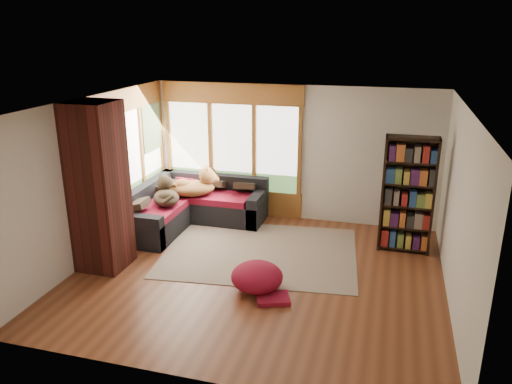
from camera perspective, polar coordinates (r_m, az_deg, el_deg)
The scene contains 17 objects.
floor at distance 7.76m, azimuth 0.18°, elevation -9.35°, with size 5.50×5.50×0.00m, color brown.
ceiling at distance 6.94m, azimuth 0.20°, elevation 10.01°, with size 5.50×5.50×0.00m, color white.
wall_back at distance 9.58m, azimuth 4.16°, elevation 4.40°, with size 5.50×0.04×2.60m, color silver.
wall_front at distance 5.06m, azimuth -7.41°, elevation -8.98°, with size 5.50×0.04×2.60m, color silver.
wall_left at distance 8.37m, azimuth -18.29°, elevation 1.41°, with size 0.04×5.00×2.60m, color silver.
wall_right at distance 7.08m, azimuth 22.22°, elevation -2.11°, with size 0.04×5.00×2.60m, color silver.
windows_back at distance 9.84m, azimuth -2.75°, elevation 5.11°, with size 2.82×0.10×1.90m.
windows_left at distance 9.32m, azimuth -14.16°, elevation 3.80°, with size 0.10×2.62×1.90m.
roller_blind at distance 9.93m, azimuth -11.86°, elevation 7.22°, with size 0.03×0.72×0.90m, color #5D784F.
brick_chimney at distance 7.90m, azimuth -17.55°, elevation 0.50°, with size 0.70×0.70×2.60m, color #471914.
sectional_sofa at distance 9.71m, azimuth -8.31°, elevation -1.70°, with size 2.20×2.20×0.80m.
area_rug at distance 8.45m, azimuth 0.48°, elevation -6.85°, with size 3.18×2.43×0.01m, color beige.
bookshelf at distance 8.54m, azimuth 16.93°, elevation -0.36°, with size 0.84×0.28×1.96m.
pouf at distance 7.24m, azimuth 0.11°, elevation -9.59°, with size 0.75×0.75×0.41m, color maroon.
dog_tan at distance 9.52m, azimuth -6.86°, elevation 0.98°, with size 1.00×0.85×0.49m.
dog_brindle at distance 9.19m, azimuth -10.27°, elevation -0.07°, with size 0.75×0.85×0.42m.
throw_pillows at distance 9.68m, azimuth -7.88°, elevation 1.04°, with size 1.98×1.68×0.45m.
Camera 1 is at (1.81, -6.62, 3.62)m, focal length 35.00 mm.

